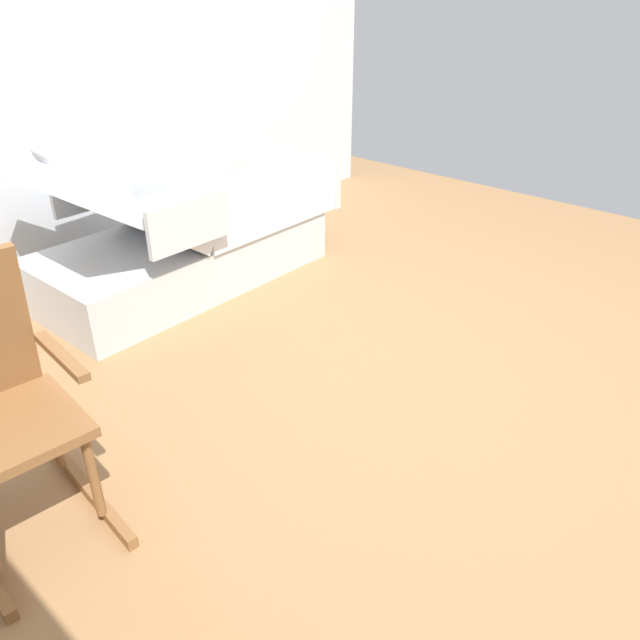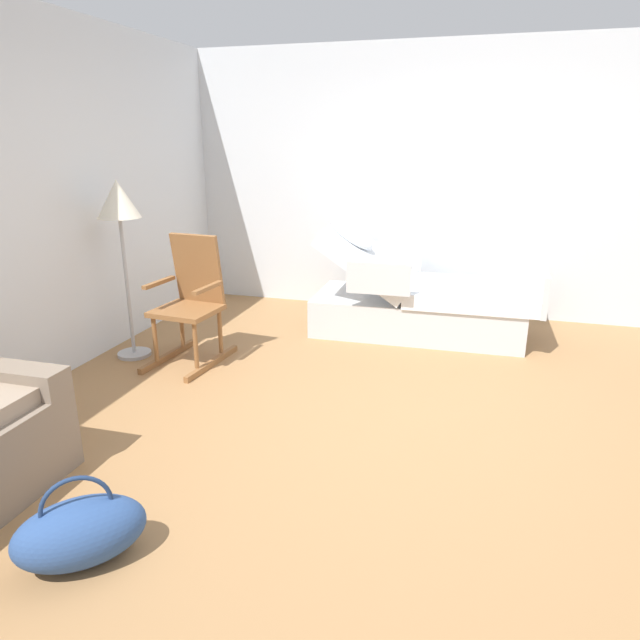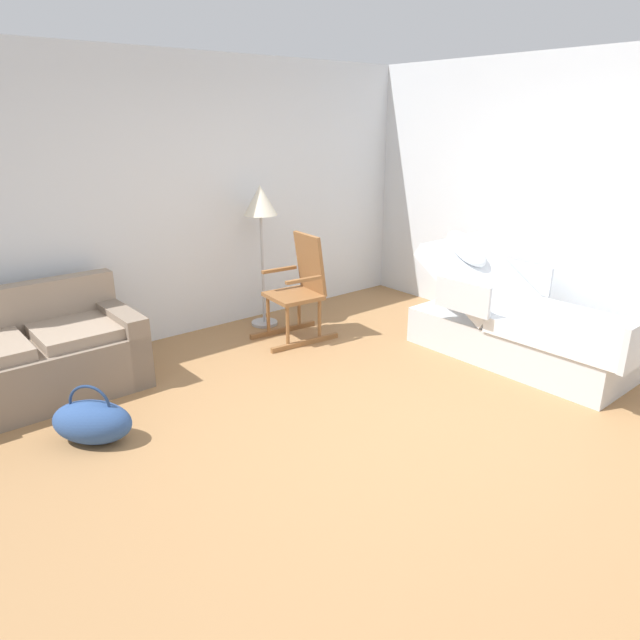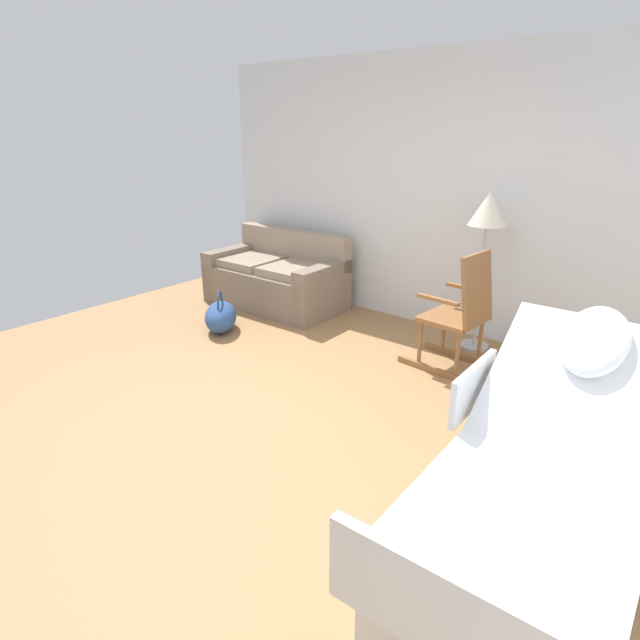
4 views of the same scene
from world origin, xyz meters
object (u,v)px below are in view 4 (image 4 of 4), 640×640
(couch, at_px, (277,280))
(rocking_chair, at_px, (461,315))
(duffel_bag, at_px, (221,316))
(floor_lamp, at_px, (487,220))
(hospital_bed, at_px, (541,500))

(couch, distance_m, rocking_chair, 2.45)
(couch, bearing_deg, duffel_bag, -83.06)
(floor_lamp, bearing_deg, hospital_bed, -60.20)
(floor_lamp, height_order, duffel_bag, floor_lamp)
(hospital_bed, bearing_deg, duffel_bag, 163.65)
(couch, relative_size, duffel_bag, 2.56)
(rocking_chair, distance_m, floor_lamp, 0.91)
(rocking_chair, bearing_deg, floor_lamp, 97.55)
(hospital_bed, distance_m, rocking_chair, 2.13)
(duffel_bag, bearing_deg, floor_lamp, 28.86)
(hospital_bed, height_order, couch, hospital_bed)
(rocking_chair, xyz_separation_m, floor_lamp, (-0.07, 0.54, 0.72))
(hospital_bed, height_order, duffel_bag, hospital_bed)
(couch, xyz_separation_m, duffel_bag, (0.12, -0.98, -0.15))
(hospital_bed, distance_m, couch, 4.18)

